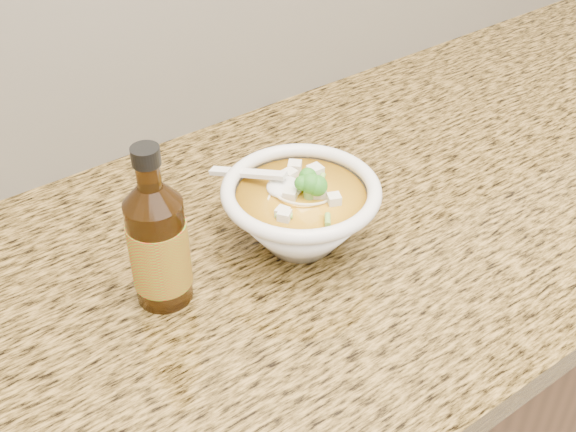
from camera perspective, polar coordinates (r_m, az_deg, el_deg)
counter_slab at (r=0.97m, az=1.98°, el=-1.78°), size 4.00×0.68×0.04m
soup_bowl at (r=0.91m, az=1.02°, el=0.24°), size 0.20×0.21×0.11m
hot_sauce_bottle at (r=0.82m, az=-10.20°, el=-2.25°), size 0.07×0.07×0.21m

